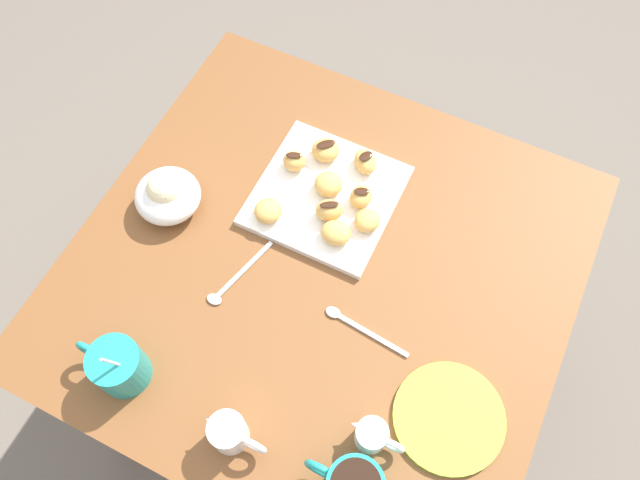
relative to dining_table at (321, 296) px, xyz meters
name	(u,v)px	position (x,y,z in m)	size (l,w,h in m)	color
ground_plane	(321,372)	(0.00, 0.00, -0.60)	(8.00, 8.00, 0.00)	#665B51
dining_table	(321,296)	(0.00, 0.00, 0.00)	(0.89, 0.86, 0.74)	brown
pastry_plate_square	(326,196)	(0.06, -0.14, 0.15)	(0.26, 0.26, 0.02)	white
coffee_mug_teal_right	(117,365)	(0.21, 0.32, 0.19)	(0.13, 0.09, 0.14)	teal
cream_pitcher_white	(231,434)	(0.00, 0.33, 0.18)	(0.10, 0.06, 0.07)	white
ice_cream_bowl	(167,194)	(0.32, 0.01, 0.18)	(0.12, 0.12, 0.09)	white
chocolate_sauce_pitcher	(372,435)	(-0.20, 0.24, 0.17)	(0.09, 0.05, 0.06)	white
saucer_lime_left	(449,418)	(-0.31, 0.15, 0.15)	(0.18, 0.18, 0.01)	#9EC633
loose_spoon_near_saucer	(357,326)	(-0.11, 0.07, 0.14)	(0.16, 0.03, 0.01)	silver
loose_spoon_by_plate	(233,281)	(0.13, 0.09, 0.14)	(0.06, 0.16, 0.01)	silver
beignet_0	(365,162)	(0.02, -0.23, 0.17)	(0.04, 0.06, 0.03)	#DBA351
chocolate_drizzle_0	(366,156)	(0.02, -0.23, 0.19)	(0.03, 0.02, 0.01)	#381E11
beignet_1	(361,197)	(-0.01, -0.15, 0.17)	(0.04, 0.05, 0.03)	#DBA351
chocolate_drizzle_1	(362,191)	(-0.01, -0.15, 0.19)	(0.03, 0.02, 0.01)	#381E11
beignet_2	(328,184)	(0.06, -0.15, 0.18)	(0.05, 0.05, 0.04)	#DBA351
beignet_3	(294,161)	(0.14, -0.17, 0.18)	(0.04, 0.04, 0.04)	#DBA351
chocolate_drizzle_3	(294,155)	(0.14, -0.17, 0.19)	(0.03, 0.01, 0.01)	#381E11
beignet_4	(326,150)	(0.10, -0.22, 0.17)	(0.05, 0.05, 0.04)	#DBA351
chocolate_drizzle_4	(326,144)	(0.10, -0.22, 0.19)	(0.04, 0.02, 0.01)	#381E11
beignet_5	(329,210)	(0.03, -0.10, 0.18)	(0.05, 0.04, 0.04)	#DBA351
chocolate_drizzle_5	(329,205)	(0.03, -0.10, 0.20)	(0.04, 0.01, 0.01)	#381E11
beignet_6	(338,234)	(0.00, -0.06, 0.17)	(0.05, 0.06, 0.03)	#DBA351
beignet_7	(268,211)	(0.13, -0.05, 0.17)	(0.05, 0.05, 0.03)	#DBA351
beignet_8	(367,221)	(-0.04, -0.11, 0.17)	(0.05, 0.05, 0.03)	#DBA351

